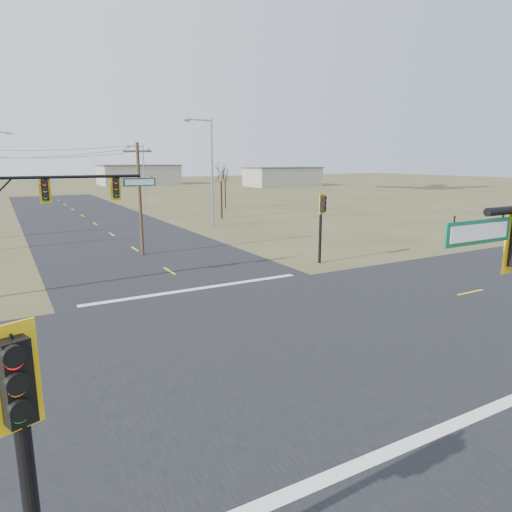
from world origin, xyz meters
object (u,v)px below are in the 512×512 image
Objects in this scene: mast_arm_far at (49,201)px; bare_tree_d at (225,173)px; streetlight_a at (210,167)px; streetlight_b at (143,173)px; pedestal_signal_ne at (322,213)px; bare_tree_c at (221,172)px; utility_pole_near at (140,197)px; pedestal_signal_sw at (22,432)px.

bare_tree_d is (25.36, 32.35, 0.14)m from mast_arm_far.
streetlight_a is 21.34m from streetlight_b.
pedestal_signal_ne is at bearing -102.77° from streetlight_a.
streetlight_b reaches higher than bare_tree_c.
mast_arm_far is at bearing -128.09° from bare_tree_d.
streetlight_b is (9.33, 32.24, 0.70)m from utility_pole_near.
streetlight_b is 1.44× the size of bare_tree_d.
streetlight_b is at bearing 81.39° from streetlight_a.
mast_arm_far is 0.83× the size of streetlight_a.
bare_tree_d is at bearing 55.27° from pedestal_signal_ne.
mast_arm_far is 1.02× the size of streetlight_b.
pedestal_signal_sw is 27.52m from utility_pole_near.
pedestal_signal_ne is 0.59× the size of utility_pole_near.
streetlight_a reaches higher than utility_pole_near.
pedestal_signal_ne is 25.43m from pedestal_signal_sw.
mast_arm_far is 1.91× the size of pedestal_signal_ne.
streetlight_b reaches higher than utility_pole_near.
streetlight_a is at bearing -125.21° from bare_tree_c.
mast_arm_far is at bearing -144.37° from streetlight_a.
utility_pole_near is at bearing 54.85° from mast_arm_far.
streetlight_a is (16.54, 17.42, 1.32)m from mast_arm_far.
pedestal_signal_ne is 0.94× the size of pedestal_signal_sw.
utility_pole_near reaches higher than bare_tree_d.
bare_tree_c is (20.20, 22.61, 0.62)m from mast_arm_far.
pedestal_signal_ne is 40.60m from streetlight_b.
bare_tree_c reaches higher than bare_tree_d.
pedestal_signal_ne is 12.68m from utility_pole_near.
streetlight_b is at bearing 105.59° from bare_tree_c.
mast_arm_far is 16.06m from pedestal_signal_ne.
utility_pole_near reaches higher than pedestal_signal_ne.
pedestal_signal_sw is 0.57× the size of streetlight_b.
streetlight_a is at bearing -109.64° from streetlight_b.
mast_arm_far is 24.06m from streetlight_a.
streetlight_b is at bearing 71.01° from pedestal_signal_ne.
streetlight_a is at bearing -120.57° from bare_tree_d.
bare_tree_c reaches higher than pedestal_signal_sw.
pedestal_signal_sw is 41.64m from streetlight_a.
pedestal_signal_ne is 0.68× the size of bare_tree_c.
streetlight_b reaches higher than bare_tree_d.
bare_tree_d is at bearing 61.29° from mast_arm_far.
bare_tree_d is (9.46, 34.20, 1.47)m from pedestal_signal_ne.
pedestal_signal_sw is at bearing -87.25° from mast_arm_far.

